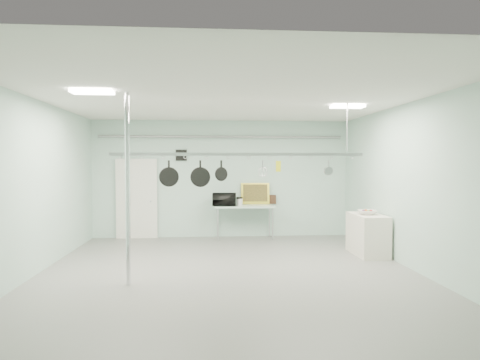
{
  "coord_description": "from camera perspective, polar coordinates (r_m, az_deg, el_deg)",
  "views": [
    {
      "loc": [
        -0.37,
        -7.77,
        2.03
      ],
      "look_at": [
        0.28,
        1.0,
        1.68
      ],
      "focal_mm": 32.0,
      "sensor_mm": 36.0,
      "label": 1
    }
  ],
  "objects": [
    {
      "name": "coffee_canister",
      "position": [
        11.32,
        -0.07,
        -2.97
      ],
      "size": [
        0.18,
        0.18,
        0.19
      ],
      "primitive_type": "cylinder",
      "rotation": [
        0.0,
        0.0,
        -0.18
      ],
      "color": "silver",
      "rests_on": "prep_table"
    },
    {
      "name": "chrome_pole",
      "position": [
        7.3,
        -14.75,
        -1.2
      ],
      "size": [
        0.08,
        0.08,
        3.2
      ],
      "primitive_type": "cylinder",
      "color": "silver",
      "rests_on": "floor"
    },
    {
      "name": "side_cabinet",
      "position": [
        9.95,
        16.64,
        -6.98
      ],
      "size": [
        0.6,
        1.2,
        0.9
      ],
      "primitive_type": "cube",
      "color": "silver",
      "rests_on": "floor"
    },
    {
      "name": "door",
      "position": [
        11.91,
        -13.6,
        -2.53
      ],
      "size": [
        1.1,
        0.1,
        2.2
      ],
      "primitive_type": "cube",
      "color": "silver",
      "rests_on": "floor"
    },
    {
      "name": "floor",
      "position": [
        8.04,
        -1.52,
        -12.38
      ],
      "size": [
        8.0,
        8.0,
        0.0
      ],
      "primitive_type": "plane",
      "color": "gray",
      "rests_on": "ground"
    },
    {
      "name": "conduit_pipe",
      "position": [
        11.7,
        -2.46,
        5.78
      ],
      "size": [
        6.6,
        0.07,
        0.07
      ],
      "primitive_type": "cylinder",
      "rotation": [
        0.0,
        1.57,
        0.0
      ],
      "color": "gray",
      "rests_on": "back_wall"
    },
    {
      "name": "prep_table",
      "position": [
        11.47,
        0.6,
        -3.74
      ],
      "size": [
        1.6,
        0.7,
        0.91
      ],
      "color": "silver",
      "rests_on": "floor"
    },
    {
      "name": "light_panel_right",
      "position": [
        8.89,
        14.13,
        9.49
      ],
      "size": [
        0.65,
        0.3,
        0.05
      ],
      "primitive_type": "cube",
      "color": "white",
      "rests_on": "ceiling"
    },
    {
      "name": "skillet_left",
      "position": [
        8.1,
        -9.46,
        0.85
      ],
      "size": [
        0.37,
        0.1,
        0.5
      ],
      "primitive_type": null,
      "rotation": [
        0.0,
        0.0,
        0.1
      ],
      "color": "black",
      "rests_on": "pot_rack"
    },
    {
      "name": "back_wall",
      "position": [
        11.77,
        -2.47,
        0.15
      ],
      "size": [
        7.0,
        0.02,
        3.2
      ],
      "primitive_type": "cube",
      "color": "#A4C5B6",
      "rests_on": "floor"
    },
    {
      "name": "painting_small",
      "position": [
        11.84,
        4.11,
        -2.6
      ],
      "size": [
        0.31,
        0.1,
        0.25
      ],
      "primitive_type": "cube",
      "rotation": [
        -0.17,
        0.0,
        -0.07
      ],
      "color": "#351F12",
      "rests_on": "prep_table"
    },
    {
      "name": "painting_large",
      "position": [
        11.77,
        2.04,
        -1.82
      ],
      "size": [
        0.79,
        0.17,
        0.58
      ],
      "primitive_type": "cube",
      "rotation": [
        -0.14,
        0.0,
        -0.05
      ],
      "color": "gold",
      "rests_on": "prep_table"
    },
    {
      "name": "fruit_cluster",
      "position": [
        9.82,
        16.61,
        -3.92
      ],
      "size": [
        0.24,
        0.24,
        0.09
      ],
      "primitive_type": null,
      "color": "#A60F13",
      "rests_on": "fruit_bowl"
    },
    {
      "name": "skillet_mid",
      "position": [
        8.07,
        -5.32,
        0.86
      ],
      "size": [
        0.37,
        0.09,
        0.5
      ],
      "primitive_type": null,
      "rotation": [
        0.0,
        0.0,
        -0.08
      ],
      "color": "black",
      "rests_on": "pot_rack"
    },
    {
      "name": "wall_vent",
      "position": [
        11.76,
        -7.84,
        3.3
      ],
      "size": [
        0.3,
        0.04,
        0.3
      ],
      "primitive_type": "cube",
      "color": "black",
      "rests_on": "back_wall"
    },
    {
      "name": "light_panel_left",
      "position": [
        7.29,
        -19.1,
        11.04
      ],
      "size": [
        0.65,
        0.3,
        0.05
      ],
      "primitive_type": "cube",
      "color": "white",
      "rests_on": "ceiling"
    },
    {
      "name": "whisk",
      "position": [
        8.14,
        3.06,
        1.41
      ],
      "size": [
        0.21,
        0.21,
        0.35
      ],
      "primitive_type": null,
      "rotation": [
        0.0,
        0.0,
        0.13
      ],
      "color": "#B6B6BB",
      "rests_on": "pot_rack"
    },
    {
      "name": "right_wall",
      "position": [
        8.69,
        22.13,
        -0.75
      ],
      "size": [
        0.02,
        8.0,
        3.2
      ],
      "primitive_type": "cube",
      "color": "#A4C5B6",
      "rests_on": "floor"
    },
    {
      "name": "saucepan",
      "position": [
        8.39,
        11.71,
        1.55
      ],
      "size": [
        0.19,
        0.15,
        0.3
      ],
      "primitive_type": null,
      "rotation": [
        0.0,
        0.0,
        -0.35
      ],
      "color": "silver",
      "rests_on": "pot_rack"
    },
    {
      "name": "microwave",
      "position": [
        11.3,
        -2.1,
        -2.6
      ],
      "size": [
        0.64,
        0.46,
        0.34
      ],
      "primitive_type": "imported",
      "rotation": [
        0.0,
        0.0,
        3.06
      ],
      "color": "black",
      "rests_on": "prep_table"
    },
    {
      "name": "fruit_bowl",
      "position": [
        9.83,
        16.6,
        -4.15
      ],
      "size": [
        0.45,
        0.45,
        0.1
      ],
      "primitive_type": "imported",
      "rotation": [
        0.0,
        0.0,
        -0.09
      ],
      "color": "silver",
      "rests_on": "side_cabinet"
    },
    {
      "name": "grater",
      "position": [
        8.18,
        5.13,
        1.84
      ],
      "size": [
        0.09,
        0.05,
        0.23
      ],
      "primitive_type": null,
      "rotation": [
        0.0,
        0.0,
        -0.34
      ],
      "color": "gold",
      "rests_on": "pot_rack"
    },
    {
      "name": "pot_rack",
      "position": [
        8.09,
        -0.22,
        3.66
      ],
      "size": [
        4.8,
        0.06,
        1.0
      ],
      "color": "#B7B7BC",
      "rests_on": "ceiling"
    },
    {
      "name": "skillet_right",
      "position": [
        8.07,
        -2.52,
        1.34
      ],
      "size": [
        0.26,
        0.17,
        0.37
      ],
      "primitive_type": null,
      "rotation": [
        0.0,
        0.0,
        0.44
      ],
      "color": "black",
      "rests_on": "pot_rack"
    },
    {
      "name": "ceiling",
      "position": [
        7.86,
        -1.54,
        10.73
      ],
      "size": [
        7.0,
        8.0,
        0.02
      ],
      "primitive_type": "cube",
      "color": "silver",
      "rests_on": "back_wall"
    }
  ]
}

